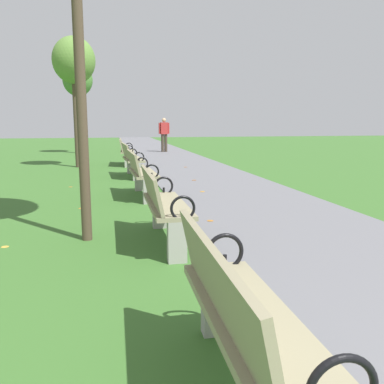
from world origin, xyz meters
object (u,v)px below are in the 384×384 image
at_px(park_bench_5, 131,159).
at_px(park_bench_6, 126,151).
at_px(park_bench_3, 163,204).
at_px(tree_2, 74,63).
at_px(park_bench_4, 141,173).
at_px(pedestrian_walking, 164,133).
at_px(park_bench_2, 242,318).
at_px(tree_3, 78,82).

xyz_separation_m(park_bench_5, park_bench_6, (0.00, 3.11, 0.00)).
relative_size(park_bench_3, tree_2, 0.39).
height_order(park_bench_4, pedestrian_walking, pedestrian_walking).
height_order(park_bench_2, pedestrian_walking, pedestrian_walking).
xyz_separation_m(park_bench_4, park_bench_5, (0.00, 3.04, 0.00)).
xyz_separation_m(park_bench_3, park_bench_4, (0.00, 3.22, 0.00)).
distance_m(park_bench_3, pedestrian_walking, 15.22).
distance_m(park_bench_6, pedestrian_walking, 6.09).
relative_size(park_bench_3, park_bench_6, 0.99).
relative_size(park_bench_2, park_bench_6, 0.99).
height_order(park_bench_4, tree_2, tree_2).
relative_size(park_bench_5, tree_2, 0.39).
bearing_deg(tree_2, park_bench_2, -82.66).
bearing_deg(park_bench_4, park_bench_6, 90.00).
height_order(park_bench_3, tree_3, tree_3).
bearing_deg(park_bench_3, park_bench_6, 90.00).
height_order(park_bench_3, park_bench_6, same).
bearing_deg(tree_3, park_bench_5, -78.47).
bearing_deg(tree_3, park_bench_2, -84.28).
relative_size(park_bench_2, park_bench_4, 1.00).
distance_m(park_bench_2, tree_3, 18.54).
distance_m(park_bench_3, tree_3, 15.58).
height_order(park_bench_4, tree_3, tree_3).
distance_m(park_bench_4, pedestrian_walking, 12.04).
bearing_deg(park_bench_6, park_bench_4, -90.00).
relative_size(park_bench_4, tree_3, 0.39).
xyz_separation_m(park_bench_3, tree_3, (-1.83, 15.22, 2.77)).
relative_size(park_bench_3, park_bench_5, 0.99).
height_order(park_bench_2, park_bench_3, same).
xyz_separation_m(park_bench_5, tree_2, (-1.56, 2.80, 2.82)).
height_order(park_bench_2, tree_2, tree_2).
distance_m(park_bench_2, park_bench_5, 9.28).
bearing_deg(park_bench_2, tree_3, 95.72).
relative_size(park_bench_5, tree_3, 0.40).
distance_m(park_bench_4, park_bench_6, 6.15).
relative_size(park_bench_6, pedestrian_walking, 1.00).
xyz_separation_m(park_bench_2, tree_3, (-1.83, 18.24, 2.77)).
xyz_separation_m(park_bench_2, park_bench_5, (0.00, 9.28, 0.00)).
distance_m(tree_2, tree_3, 6.17).
xyz_separation_m(park_bench_4, pedestrian_walking, (2.11, 11.84, 0.44)).
bearing_deg(tree_3, pedestrian_walking, -2.27).
distance_m(tree_2, pedestrian_walking, 7.43).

